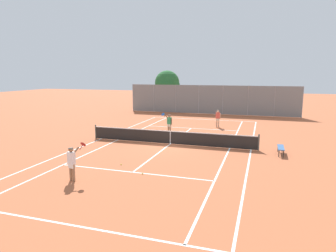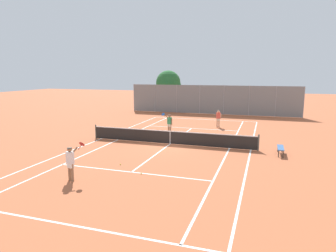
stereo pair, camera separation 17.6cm
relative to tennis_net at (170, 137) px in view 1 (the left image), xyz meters
The scene contains 13 objects.
ground_plane 0.51m from the tennis_net, ahead, with size 120.00×120.00×0.00m, color #B25B38.
court_line_markings 0.51m from the tennis_net, ahead, with size 11.10×23.90×0.01m.
tennis_net is the anchor object (origin of this frame).
player_near_side 8.63m from the tennis_net, 104.47° to the right, with size 0.76×0.72×1.77m.
player_far_left 3.59m from the tennis_net, 108.67° to the left, with size 0.82×0.70×1.77m.
player_far_right 7.97m from the tennis_net, 74.05° to the left, with size 0.44×0.57×1.60m.
loose_tennis_ball_0 5.17m from the tennis_net, ahead, with size 0.07×0.07×0.07m, color #D1DB33.
loose_tennis_ball_1 6.57m from the tennis_net, 84.87° to the right, with size 0.07×0.07×0.07m, color #D1DB33.
loose_tennis_ball_2 8.95m from the tennis_net, 115.65° to the left, with size 0.07×0.07×0.07m, color #D1DB33.
loose_tennis_ball_3 5.62m from the tennis_net, 101.32° to the right, with size 0.07×0.07×0.07m, color #D1DB33.
courtside_bench 7.29m from the tennis_net, ahead, with size 0.36×1.50×0.47m.
back_fence 16.52m from the tennis_net, 90.00° to the left, with size 20.60×0.08×3.50m.
tree_behind_left 21.15m from the tennis_net, 108.05° to the left, with size 3.48×3.37×5.29m.
Camera 1 is at (6.08, -19.61, 4.93)m, focal length 32.00 mm.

